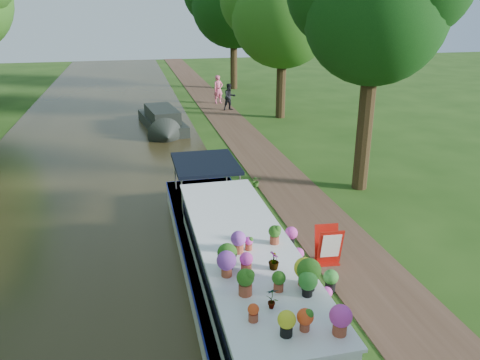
% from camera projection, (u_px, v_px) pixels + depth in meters
% --- Properties ---
extents(ground, '(100.00, 100.00, 0.00)m').
position_uv_depth(ground, '(289.00, 234.00, 14.09)').
color(ground, '#1F4110').
rests_on(ground, ground).
extents(canal_water, '(10.00, 100.00, 0.02)m').
position_uv_depth(canal_water, '(81.00, 256.00, 12.82)').
color(canal_water, black).
rests_on(canal_water, ground).
extents(towpath, '(2.20, 100.00, 0.03)m').
position_uv_depth(towpath, '(326.00, 229.00, 14.34)').
color(towpath, '#472F21').
rests_on(towpath, ground).
extents(plant_boat, '(2.29, 13.52, 2.25)m').
position_uv_depth(plant_boat, '(245.00, 285.00, 9.97)').
color(plant_boat, white).
rests_on(plant_boat, canal_water).
extents(tree_near_overhang, '(5.52, 5.28, 8.99)m').
position_uv_depth(tree_near_overhang, '(375.00, 1.00, 15.38)').
color(tree_near_overhang, black).
rests_on(tree_near_overhang, ground).
extents(tree_near_mid, '(6.90, 6.60, 9.40)m').
position_uv_depth(tree_near_mid, '(283.00, 6.00, 26.55)').
color(tree_near_mid, black).
rests_on(tree_near_mid, ground).
extents(second_boat, '(2.49, 6.41, 1.20)m').
position_uv_depth(second_boat, '(162.00, 121.00, 25.76)').
color(second_boat, black).
rests_on(second_boat, canal_water).
extents(sandwich_board, '(0.66, 0.56, 1.02)m').
position_uv_depth(sandwich_board, '(328.00, 247.00, 12.30)').
color(sandwich_board, '#A8140C').
rests_on(sandwich_board, towpath).
extents(pedestrian_pink, '(0.81, 0.65, 1.93)m').
position_uv_depth(pedestrian_pink, '(218.00, 89.00, 32.45)').
color(pedestrian_pink, '#D4579F').
rests_on(pedestrian_pink, towpath).
extents(pedestrian_dark, '(0.97, 0.84, 1.72)m').
position_uv_depth(pedestrian_dark, '(230.00, 97.00, 30.32)').
color(pedestrian_dark, black).
rests_on(pedestrian_dark, towpath).
extents(verge_plant, '(0.40, 0.35, 0.44)m').
position_uv_depth(verge_plant, '(256.00, 181.00, 17.69)').
color(verge_plant, '#31611D').
rests_on(verge_plant, ground).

